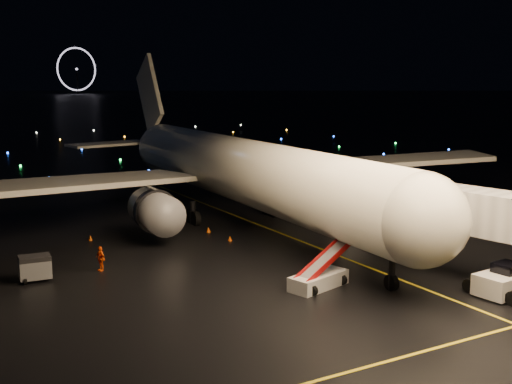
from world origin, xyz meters
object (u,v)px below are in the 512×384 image
at_px(baggage_cart_0, 35,268).
at_px(crew_c, 100,259).
at_px(belt_loader, 319,265).
at_px(pushback_tug, 507,279).
at_px(airliner, 226,132).

bearing_deg(baggage_cart_0, crew_c, 6.21).
bearing_deg(belt_loader, pushback_tug, -52.07).
distance_m(pushback_tug, crew_c, 28.79).
bearing_deg(belt_loader, airliner, 61.86).
bearing_deg(belt_loader, crew_c, 120.28).
distance_m(belt_loader, crew_c, 16.43).
xyz_separation_m(belt_loader, baggage_cart_0, (-16.63, 11.17, -0.70)).
height_order(airliner, crew_c, airliner).
relative_size(belt_loader, crew_c, 3.57).
relative_size(pushback_tug, belt_loader, 0.68).
distance_m(airliner, crew_c, 22.66).
height_order(belt_loader, crew_c, belt_loader).
xyz_separation_m(belt_loader, crew_c, (-11.90, 11.30, -0.68)).
bearing_deg(pushback_tug, airliner, 93.13).
xyz_separation_m(pushback_tug, baggage_cart_0, (-26.72, 18.46, -0.16)).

